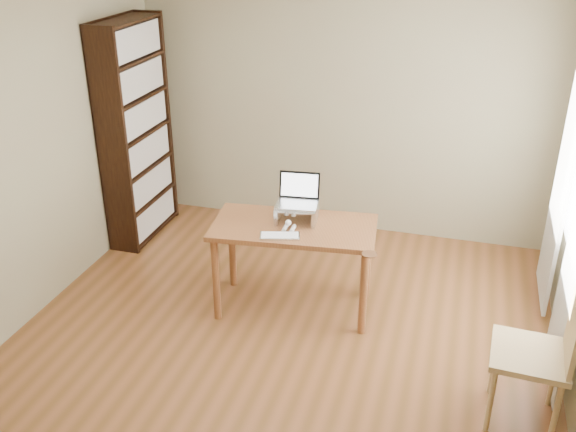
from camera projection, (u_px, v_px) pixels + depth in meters
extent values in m
cube|color=brown|center=(274.00, 356.00, 4.70)|extent=(4.00, 4.50, 0.02)
cube|color=gray|center=(343.00, 101.00, 6.09)|extent=(4.00, 0.02, 2.60)
cube|color=gray|center=(7.00, 162.00, 4.64)|extent=(0.02, 4.50, 2.60)
cube|color=black|center=(112.00, 147.00, 5.67)|extent=(0.30, 0.04, 2.10)
cube|color=black|center=(156.00, 119.00, 6.42)|extent=(0.30, 0.04, 2.10)
cube|color=black|center=(122.00, 131.00, 6.08)|extent=(0.02, 0.90, 2.10)
cube|color=black|center=(146.00, 228.00, 6.49)|extent=(0.30, 0.84, 0.02)
cube|color=black|center=(147.00, 214.00, 6.41)|extent=(0.20, 0.78, 0.28)
cube|color=black|center=(143.00, 198.00, 6.34)|extent=(0.30, 0.84, 0.03)
cube|color=black|center=(144.00, 182.00, 6.26)|extent=(0.20, 0.78, 0.28)
cube|color=black|center=(139.00, 166.00, 6.19)|extent=(0.30, 0.84, 0.02)
cube|color=black|center=(140.00, 149.00, 6.11)|extent=(0.20, 0.78, 0.28)
cube|color=black|center=(136.00, 132.00, 6.05)|extent=(0.30, 0.84, 0.02)
cube|color=black|center=(137.00, 115.00, 5.97)|extent=(0.20, 0.78, 0.28)
cube|color=black|center=(132.00, 97.00, 5.90)|extent=(0.30, 0.84, 0.02)
cube|color=black|center=(133.00, 79.00, 5.82)|extent=(0.20, 0.78, 0.28)
cube|color=black|center=(128.00, 60.00, 5.75)|extent=(0.30, 0.84, 0.02)
cube|color=black|center=(129.00, 41.00, 5.67)|extent=(0.20, 0.78, 0.28)
cube|color=black|center=(124.00, 21.00, 5.60)|extent=(0.30, 0.84, 0.03)
cube|color=white|center=(565.00, 171.00, 4.88)|extent=(0.03, 0.70, 2.20)
cube|color=brown|center=(294.00, 227.00, 4.96)|extent=(1.33, 0.77, 0.04)
cylinder|color=brown|center=(238.00, 245.00, 5.48)|extent=(0.06, 0.06, 0.71)
cylinder|color=brown|center=(370.00, 264.00, 5.20)|extent=(0.06, 0.06, 0.71)
cylinder|color=brown|center=(215.00, 275.00, 5.04)|extent=(0.06, 0.06, 0.71)
cylinder|color=brown|center=(358.00, 297.00, 4.75)|extent=(0.06, 0.06, 0.71)
cube|color=silver|center=(279.00, 212.00, 5.03)|extent=(0.03, 0.25, 0.12)
cube|color=silver|center=(315.00, 216.00, 4.95)|extent=(0.03, 0.25, 0.12)
cube|color=silver|center=(297.00, 206.00, 4.96)|extent=(0.32, 0.25, 0.01)
cube|color=silver|center=(297.00, 205.00, 4.96)|extent=(0.34, 0.26, 0.02)
cube|color=black|center=(301.00, 185.00, 5.02)|extent=(0.32, 0.08, 0.21)
cube|color=white|center=(301.00, 185.00, 5.01)|extent=(0.29, 0.07, 0.18)
cube|color=silver|center=(280.00, 236.00, 4.77)|extent=(0.32, 0.20, 0.02)
cube|color=white|center=(280.00, 235.00, 4.76)|extent=(0.29, 0.18, 0.00)
cylinder|color=brown|center=(370.00, 254.00, 4.53)|extent=(0.11, 0.11, 0.01)
ellipsoid|color=#3F3631|center=(296.00, 211.00, 5.02)|extent=(0.18, 0.40, 0.14)
ellipsoid|color=#3F3631|center=(299.00, 206.00, 5.11)|extent=(0.16, 0.17, 0.13)
ellipsoid|color=#3F3631|center=(289.00, 219.00, 4.84)|extent=(0.11, 0.10, 0.10)
ellipsoid|color=silver|center=(290.00, 221.00, 4.89)|extent=(0.10, 0.10, 0.08)
sphere|color=silver|center=(288.00, 223.00, 4.82)|extent=(0.05, 0.05, 0.05)
cone|color=#3F3631|center=(286.00, 213.00, 4.83)|extent=(0.03, 0.04, 0.04)
cone|color=#3F3631|center=(293.00, 214.00, 4.82)|extent=(0.03, 0.04, 0.04)
cylinder|color=silver|center=(285.00, 228.00, 4.87)|extent=(0.03, 0.10, 0.03)
cylinder|color=silver|center=(292.00, 229.00, 4.86)|extent=(0.03, 0.10, 0.03)
cylinder|color=#3F3631|center=(311.00, 211.00, 5.13)|extent=(0.14, 0.22, 0.03)
cube|color=tan|center=(530.00, 355.00, 3.92)|extent=(0.48, 0.48, 0.04)
cylinder|color=tan|center=(493.00, 400.00, 3.91)|extent=(0.04, 0.04, 0.49)
cylinder|color=tan|center=(557.00, 413.00, 3.82)|extent=(0.04, 0.04, 0.49)
cylinder|color=tan|center=(493.00, 363.00, 4.24)|extent=(0.04, 0.04, 0.49)
cylinder|color=tan|center=(553.00, 373.00, 4.14)|extent=(0.04, 0.04, 0.49)
cube|color=tan|center=(575.00, 323.00, 3.75)|extent=(0.05, 0.44, 0.55)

